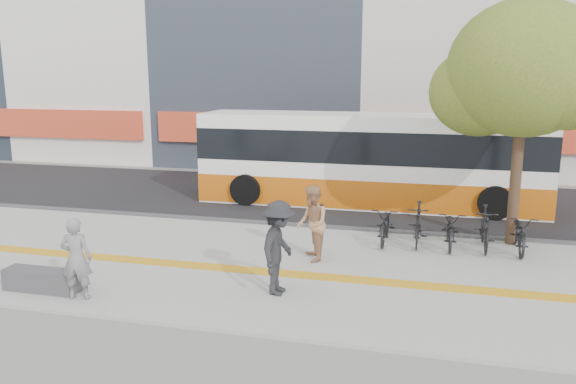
% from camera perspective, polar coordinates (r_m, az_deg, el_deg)
% --- Properties ---
extents(ground, '(120.00, 120.00, 0.00)m').
position_cam_1_polar(ground, '(12.58, -10.48, -9.18)').
color(ground, slate).
rests_on(ground, ground).
extents(sidewalk, '(40.00, 7.00, 0.08)m').
position_cam_1_polar(sidewalk, '(13.86, -7.90, -6.90)').
color(sidewalk, gray).
rests_on(sidewalk, ground).
extents(tactile_strip, '(40.00, 0.45, 0.01)m').
position_cam_1_polar(tactile_strip, '(13.41, -8.71, -7.38)').
color(tactile_strip, gold).
rests_on(tactile_strip, sidewalk).
extents(street, '(40.00, 8.00, 0.06)m').
position_cam_1_polar(street, '(20.75, -0.13, -0.47)').
color(street, black).
rests_on(street, ground).
extents(curb, '(40.00, 0.25, 0.14)m').
position_cam_1_polar(curb, '(17.00, -3.48, -3.15)').
color(curb, '#3E3E41').
rests_on(curb, ground).
extents(bench, '(1.60, 0.45, 0.45)m').
position_cam_1_polar(bench, '(12.83, -23.56, -8.14)').
color(bench, '#3E3E41').
rests_on(bench, sidewalk).
extents(street_tree, '(4.40, 3.80, 6.31)m').
position_cam_1_polar(street_tree, '(15.60, 22.62, 11.13)').
color(street_tree, '#362518').
rests_on(street_tree, sidewalk).
extents(bus, '(11.51, 2.73, 3.06)m').
position_cam_1_polar(bus, '(19.46, 8.14, 2.99)').
color(bus, white).
rests_on(bus, street).
extents(bicycle_row, '(3.98, 1.88, 1.09)m').
position_cam_1_polar(bicycle_row, '(15.15, 16.11, -3.45)').
color(bicycle_row, black).
rests_on(bicycle_row, sidewalk).
extents(seated_woman, '(0.68, 0.53, 1.67)m').
position_cam_1_polar(seated_woman, '(11.92, -20.56, -6.30)').
color(seated_woman, black).
rests_on(seated_woman, sidewalk).
extents(pedestrian_tan, '(0.97, 1.08, 1.82)m').
position_cam_1_polar(pedestrian_tan, '(13.43, 2.45, -3.17)').
color(pedestrian_tan, tan).
rests_on(pedestrian_tan, sidewalk).
extents(pedestrian_dark, '(0.79, 1.29, 1.93)m').
position_cam_1_polar(pedestrian_dark, '(11.40, -0.97, -5.65)').
color(pedestrian_dark, black).
rests_on(pedestrian_dark, sidewalk).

